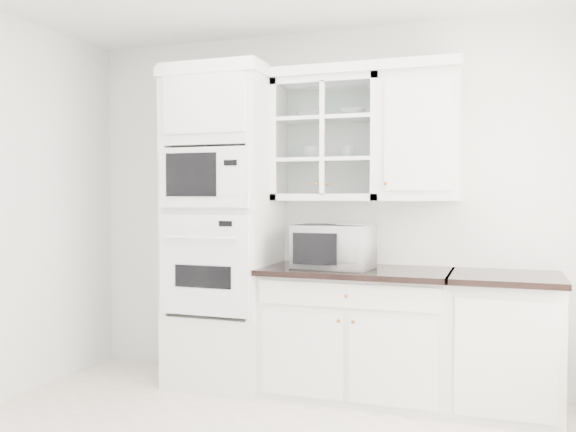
% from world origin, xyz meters
% --- Properties ---
extents(room_shell, '(4.00, 3.50, 2.70)m').
position_xyz_m(room_shell, '(0.00, 0.43, 1.78)').
color(room_shell, white).
rests_on(room_shell, ground).
extents(oven_column, '(0.76, 0.68, 2.40)m').
position_xyz_m(oven_column, '(-0.75, 1.42, 1.20)').
color(oven_column, white).
rests_on(oven_column, ground).
extents(base_cabinet_run, '(1.32, 0.67, 0.92)m').
position_xyz_m(base_cabinet_run, '(0.28, 1.45, 0.46)').
color(base_cabinet_run, white).
rests_on(base_cabinet_run, ground).
extents(extra_base_cabinet, '(0.72, 0.67, 0.92)m').
position_xyz_m(extra_base_cabinet, '(1.28, 1.45, 0.46)').
color(extra_base_cabinet, white).
rests_on(extra_base_cabinet, ground).
extents(upper_cabinet_glass, '(0.80, 0.33, 0.90)m').
position_xyz_m(upper_cabinet_glass, '(0.03, 1.58, 1.85)').
color(upper_cabinet_glass, white).
rests_on(upper_cabinet_glass, room_shell).
extents(upper_cabinet_solid, '(0.55, 0.33, 0.90)m').
position_xyz_m(upper_cabinet_solid, '(0.71, 1.58, 1.85)').
color(upper_cabinet_solid, white).
rests_on(upper_cabinet_solid, room_shell).
extents(crown_molding, '(2.14, 0.38, 0.07)m').
position_xyz_m(crown_molding, '(-0.07, 1.56, 2.33)').
color(crown_molding, white).
rests_on(crown_molding, room_shell).
extents(countertop_microwave, '(0.57, 0.49, 0.31)m').
position_xyz_m(countertop_microwave, '(0.13, 1.40, 1.07)').
color(countertop_microwave, white).
rests_on(countertop_microwave, base_cabinet_run).
extents(bowl_a, '(0.26, 0.26, 0.05)m').
position_xyz_m(bowl_a, '(-0.12, 1.60, 2.04)').
color(bowl_a, white).
rests_on(bowl_a, upper_cabinet_glass).
extents(bowl_b, '(0.22, 0.22, 0.06)m').
position_xyz_m(bowl_b, '(0.21, 1.58, 2.04)').
color(bowl_b, white).
rests_on(bowl_b, upper_cabinet_glass).
extents(cup_a, '(0.15, 0.15, 0.10)m').
position_xyz_m(cup_a, '(-0.10, 1.60, 1.76)').
color(cup_a, white).
rests_on(cup_a, upper_cabinet_glass).
extents(cup_b, '(0.12, 0.12, 0.09)m').
position_xyz_m(cup_b, '(0.17, 1.60, 1.76)').
color(cup_b, white).
rests_on(cup_b, upper_cabinet_glass).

